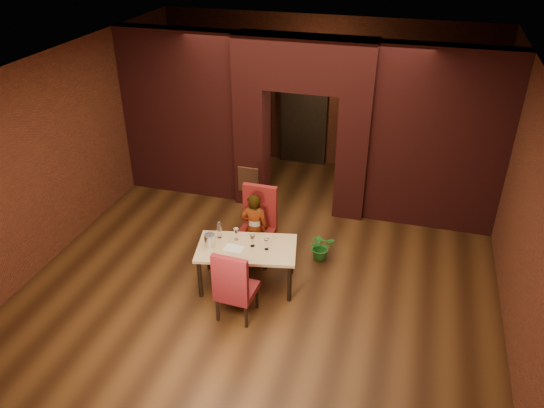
{
  "coord_description": "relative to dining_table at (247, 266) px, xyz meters",
  "views": [
    {
      "loc": [
        1.94,
        -6.75,
        5.11
      ],
      "look_at": [
        0.01,
        0.0,
        1.11
      ],
      "focal_mm": 35.0,
      "sensor_mm": 36.0,
      "label": 1
    }
  ],
  "objects": [
    {
      "name": "dining_table",
      "position": [
        0.0,
        0.0,
        0.0
      ],
      "size": [
        1.59,
        1.1,
        0.68
      ],
      "primitive_type": "cube",
      "rotation": [
        0.0,
        0.0,
        0.2
      ],
      "color": "tan",
      "rests_on": "ground"
    },
    {
      "name": "wing_wall_left",
      "position": [
        -2.16,
        2.63,
        1.26
      ],
      "size": [
        2.28,
        0.35,
        3.2
      ],
      "primitive_type": "cube",
      "color": "maroon",
      "rests_on": "ground"
    },
    {
      "name": "wing_wall_right",
      "position": [
        2.57,
        2.63,
        1.26
      ],
      "size": [
        2.28,
        0.35,
        3.2
      ],
      "primitive_type": "cube",
      "color": "maroon",
      "rests_on": "ground"
    },
    {
      "name": "wine_glass_c",
      "position": [
        0.3,
        0.03,
        0.44
      ],
      "size": [
        0.08,
        0.08,
        0.19
      ],
      "primitive_type": null,
      "color": "white",
      "rests_on": "dining_table"
    },
    {
      "name": "wine_glass_a",
      "position": [
        -0.21,
        0.15,
        0.44
      ],
      "size": [
        0.08,
        0.08,
        0.19
      ],
      "primitive_type": null,
      "color": "white",
      "rests_on": "dining_table"
    },
    {
      "name": "wall_front",
      "position": [
        0.2,
        -3.37,
        1.26
      ],
      "size": [
        7.0,
        0.04,
        3.2
      ],
      "primitive_type": "cube",
      "color": "#612614",
      "rests_on": "ground"
    },
    {
      "name": "lintel",
      "position": [
        0.2,
        2.63,
        2.41
      ],
      "size": [
        2.45,
        0.55,
        0.9
      ],
      "primitive_type": "cube",
      "color": "maroon",
      "rests_on": "ground"
    },
    {
      "name": "floor",
      "position": [
        0.2,
        0.63,
        -0.34
      ],
      "size": [
        8.0,
        8.0,
        0.0
      ],
      "primitive_type": "plane",
      "color": "#422510",
      "rests_on": "ground"
    },
    {
      "name": "person_seated",
      "position": [
        -0.08,
        0.64,
        0.27
      ],
      "size": [
        0.48,
        0.35,
        1.22
      ],
      "primitive_type": "imported",
      "rotation": [
        0.0,
        0.0,
        3.27
      ],
      "color": "white",
      "rests_on": "ground"
    },
    {
      "name": "ceiling",
      "position": [
        0.2,
        0.63,
        2.86
      ],
      "size": [
        7.0,
        8.0,
        0.04
      ],
      "primitive_type": "cube",
      "color": "silver",
      "rests_on": "ground"
    },
    {
      "name": "wine_bucket",
      "position": [
        -0.53,
        -0.12,
        0.44
      ],
      "size": [
        0.16,
        0.16,
        0.19
      ],
      "primitive_type": "cylinder",
      "color": "silver",
      "rests_on": "dining_table"
    },
    {
      "name": "chair_near",
      "position": [
        0.08,
        -0.69,
        0.22
      ],
      "size": [
        0.53,
        0.53,
        1.12
      ],
      "primitive_type": "cube",
      "rotation": [
        0.0,
        0.0,
        3.09
      ],
      "color": "maroon",
      "rests_on": "ground"
    },
    {
      "name": "rear_door",
      "position": [
        -0.2,
        4.57,
        0.71
      ],
      "size": [
        0.9,
        0.08,
        2.1
      ],
      "primitive_type": "cube",
      "color": "black",
      "rests_on": "ground"
    },
    {
      "name": "wall_left",
      "position": [
        -3.3,
        0.63,
        1.26
      ],
      "size": [
        0.04,
        8.0,
        3.2
      ],
      "primitive_type": "cube",
      "color": "#612614",
      "rests_on": "ground"
    },
    {
      "name": "pillar_left",
      "position": [
        -0.75,
        2.63,
        0.81
      ],
      "size": [
        0.55,
        0.55,
        2.3
      ],
      "primitive_type": "cube",
      "color": "maroon",
      "rests_on": "ground"
    },
    {
      "name": "wine_glass_b",
      "position": [
        0.08,
        0.05,
        0.44
      ],
      "size": [
        0.08,
        0.08,
        0.2
      ],
      "primitive_type": null,
      "color": "white",
      "rests_on": "dining_table"
    },
    {
      "name": "wall_right",
      "position": [
        3.7,
        0.63,
        1.26
      ],
      "size": [
        0.04,
        8.0,
        3.2
      ],
      "primitive_type": "cube",
      "color": "#612614",
      "rests_on": "ground"
    },
    {
      "name": "vent_panel",
      "position": [
        -0.75,
        2.33,
        0.21
      ],
      "size": [
        0.4,
        0.03,
        0.5
      ],
      "primitive_type": "cube",
      "color": "#AB5831",
      "rests_on": "ground"
    },
    {
      "name": "wall_back",
      "position": [
        0.2,
        4.63,
        1.26
      ],
      "size": [
        7.0,
        0.04,
        3.2
      ],
      "primitive_type": "cube",
      "color": "#612614",
      "rests_on": "ground"
    },
    {
      "name": "chair_far",
      "position": [
        -0.08,
        0.7,
        0.27
      ],
      "size": [
        0.56,
        0.56,
        1.23
      ],
      "primitive_type": "cube",
      "rotation": [
        0.0,
        0.0,
        -0.01
      ],
      "color": "maroon",
      "rests_on": "ground"
    },
    {
      "name": "pillar_right",
      "position": [
        1.15,
        2.63,
        0.81
      ],
      "size": [
        0.55,
        0.55,
        2.3
      ],
      "primitive_type": "cube",
      "color": "maroon",
      "rests_on": "ground"
    },
    {
      "name": "potted_plant",
      "position": [
        0.95,
        0.98,
        -0.11
      ],
      "size": [
        0.52,
        0.49,
        0.46
      ],
      "primitive_type": "imported",
      "rotation": [
        0.0,
        0.0,
        0.41
      ],
      "color": "#226D20",
      "rests_on": "ground"
    },
    {
      "name": "rear_door_frame",
      "position": [
        -0.2,
        4.53,
        0.71
      ],
      "size": [
        1.02,
        0.04,
        2.22
      ],
      "primitive_type": "cube",
      "color": "black",
      "rests_on": "ground"
    },
    {
      "name": "tasting_sheet",
      "position": [
        -0.17,
        -0.09,
        0.34
      ],
      "size": [
        0.29,
        0.22,
        0.0
      ],
      "primitive_type": "cube",
      "rotation": [
        0.0,
        0.0,
        -0.07
      ],
      "color": "silver",
      "rests_on": "dining_table"
    },
    {
      "name": "water_bottle",
      "position": [
        -0.48,
        0.14,
        0.48
      ],
      "size": [
        0.06,
        0.06,
        0.28
      ],
      "primitive_type": "cylinder",
      "color": "white",
      "rests_on": "dining_table"
    }
  ]
}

